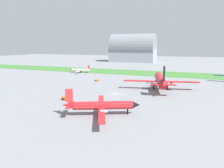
{
  "coord_description": "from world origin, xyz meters",
  "views": [
    {
      "loc": [
        26.88,
        -74.89,
        19.12
      ],
      "look_at": [
        -3.01,
        4.32,
        3.0
      ],
      "focal_mm": 32.56,
      "sensor_mm": 36.0,
      "label": 1
    }
  ],
  "objects_px": {
    "airplane_foreground_turboprop": "(101,105)",
    "airplane_taxiing_turboprop": "(80,70)",
    "baggage_cart_near_gate": "(97,80)",
    "pushback_tug_midfield": "(68,97)",
    "airplane_midfield_jet": "(161,80)"
  },
  "relations": [
    {
      "from": "airplane_taxiing_turboprop",
      "to": "airplane_midfield_jet",
      "type": "bearing_deg",
      "value": 136.22
    },
    {
      "from": "baggage_cart_near_gate",
      "to": "airplane_taxiing_turboprop",
      "type": "bearing_deg",
      "value": -166.63
    },
    {
      "from": "airplane_foreground_turboprop",
      "to": "baggage_cart_near_gate",
      "type": "distance_m",
      "value": 55.52
    },
    {
      "from": "airplane_foreground_turboprop",
      "to": "pushback_tug_midfield",
      "type": "height_order",
      "value": "airplane_foreground_turboprop"
    },
    {
      "from": "baggage_cart_near_gate",
      "to": "pushback_tug_midfield",
      "type": "relative_size",
      "value": 0.8
    },
    {
      "from": "airplane_taxiing_turboprop",
      "to": "baggage_cart_near_gate",
      "type": "distance_m",
      "value": 36.61
    },
    {
      "from": "airplane_midfield_jet",
      "to": "baggage_cart_near_gate",
      "type": "distance_m",
      "value": 36.87
    },
    {
      "from": "airplane_taxiing_turboprop",
      "to": "airplane_foreground_turboprop",
      "type": "height_order",
      "value": "airplane_foreground_turboprop"
    },
    {
      "from": "airplane_foreground_turboprop",
      "to": "airplane_taxiing_turboprop",
      "type": "bearing_deg",
      "value": 98.84
    },
    {
      "from": "airplane_taxiing_turboprop",
      "to": "airplane_foreground_turboprop",
      "type": "xyz_separation_m",
      "value": [
        49.76,
        -76.27,
        0.81
      ]
    },
    {
      "from": "airplane_taxiing_turboprop",
      "to": "airplane_foreground_turboprop",
      "type": "bearing_deg",
      "value": 110.15
    },
    {
      "from": "airplane_foreground_turboprop",
      "to": "pushback_tug_midfield",
      "type": "relative_size",
      "value": 6.48
    },
    {
      "from": "baggage_cart_near_gate",
      "to": "pushback_tug_midfield",
      "type": "height_order",
      "value": "pushback_tug_midfield"
    },
    {
      "from": "airplane_taxiing_turboprop",
      "to": "baggage_cart_near_gate",
      "type": "bearing_deg",
      "value": 120.58
    },
    {
      "from": "pushback_tug_midfield",
      "to": "airplane_midfield_jet",
      "type": "bearing_deg",
      "value": 44.21
    }
  ]
}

